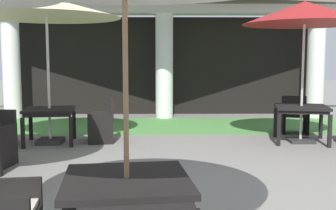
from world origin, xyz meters
The scene contains 8 objects.
lawn_strip centered at (0.00, 6.38, 0.00)m, with size 11.65×2.66×0.01m, color #519347.
patio_table_mid_left centered at (-2.28, 4.15, 0.61)m, with size 1.07×1.07×0.70m.
patio_umbrella_mid_left centered at (-2.28, 4.15, 2.63)m, with size 2.85×2.85×2.91m.
patio_chair_mid_left_east centered at (-1.26, 4.29, 0.40)m, with size 0.58×0.65×0.88m.
patio_table_mid_right centered at (-0.34, -0.74, 0.62)m, with size 1.11×1.11×0.71m.
patio_table_far_back centered at (2.73, 4.22, 0.64)m, with size 1.17×1.17×0.73m.
patio_umbrella_far_back centered at (2.73, 4.22, 2.55)m, with size 2.44×2.44×2.84m.
patio_chair_far_back_north centered at (2.94, 5.27, 0.41)m, with size 0.66×0.64×0.83m.
Camera 1 is at (-0.05, -3.96, 1.64)m, focal length 44.27 mm.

